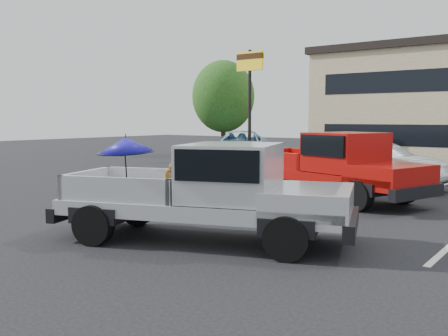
{
  "coord_description": "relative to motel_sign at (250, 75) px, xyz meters",
  "views": [
    {
      "loc": [
        5.0,
        -8.6,
        2.35
      ],
      "look_at": [
        -1.26,
        -0.15,
        1.3
      ],
      "focal_mm": 40.0,
      "sensor_mm": 36.0,
      "label": 1
    }
  ],
  "objects": [
    {
      "name": "ground",
      "position": [
        10.0,
        -14.0,
        -4.65
      ],
      "size": [
        90.0,
        90.0,
        0.0
      ],
      "primitive_type": "plane",
      "color": "black",
      "rests_on": "ground"
    },
    {
      "name": "stripe_left",
      "position": [
        7.0,
        -12.0,
        -4.65
      ],
      "size": [
        0.12,
        5.0,
        0.01
      ],
      "primitive_type": "cube",
      "color": "silver",
      "rests_on": "ground"
    },
    {
      "name": "motel_sign",
      "position": [
        0.0,
        0.0,
        0.0
      ],
      "size": [
        1.6,
        0.22,
        6.0
      ],
      "color": "black",
      "rests_on": "ground"
    },
    {
      "name": "tree_left",
      "position": [
        -4.0,
        3.0,
        -0.92
      ],
      "size": [
        3.96,
        3.96,
        6.02
      ],
      "color": "#332114",
      "rests_on": "ground"
    },
    {
      "name": "silver_pickup",
      "position": [
        9.37,
        -15.15,
        -3.6
      ],
      "size": [
        6.02,
        3.77,
        2.06
      ],
      "rotation": [
        0.0,
        0.0,
        0.35
      ],
      "color": "black",
      "rests_on": "ground"
    },
    {
      "name": "red_pickup",
      "position": [
        9.23,
        -9.19,
        -3.58
      ],
      "size": [
        6.27,
        3.74,
        1.95
      ],
      "rotation": [
        0.0,
        0.0,
        -0.31
      ],
      "color": "black",
      "rests_on": "ground"
    },
    {
      "name": "silver_sedan",
      "position": [
        9.06,
        -5.97,
        -3.86
      ],
      "size": [
        4.98,
        2.25,
        1.59
      ],
      "primitive_type": "imported",
      "rotation": [
        0.0,
        0.0,
        1.45
      ],
      "color": "#B1B4B8",
      "rests_on": "ground"
    },
    {
      "name": "blue_suv",
      "position": [
        -0.48,
        -0.11,
        -3.82
      ],
      "size": [
        5.4,
        6.59,
        1.67
      ],
      "primitive_type": "imported",
      "rotation": [
        0.0,
        0.0,
        0.52
      ],
      "color": "#95BDDE",
      "rests_on": "ground"
    }
  ]
}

